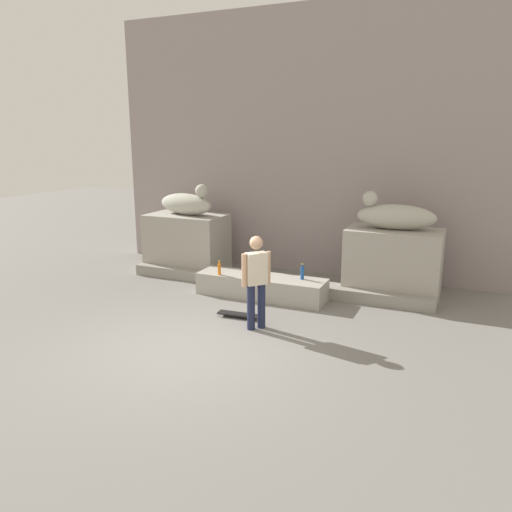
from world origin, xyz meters
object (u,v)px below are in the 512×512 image
object	(u,v)px
skater	(256,278)
statue_reclining_left	(187,203)
statue_reclining_right	(394,216)
skateboard	(238,314)
bottle_orange	(219,269)
bottle_blue	(302,273)

from	to	relation	value
skater	statue_reclining_left	bearing A→B (deg)	89.82
statue_reclining_left	statue_reclining_right	bearing A→B (deg)	13.21
statue_reclining_left	skater	world-z (taller)	statue_reclining_left
statue_reclining_right	skater	xyz separation A→B (m)	(-1.86, -2.86, -0.80)
statue_reclining_left	statue_reclining_right	size ratio (longest dim) A/B	1.03
skateboard	bottle_orange	world-z (taller)	bottle_orange
statue_reclining_left	bottle_blue	size ratio (longest dim) A/B	5.14
skateboard	bottle_blue	bearing A→B (deg)	58.37
skateboard	bottle_blue	distance (m)	1.72
skater	skateboard	distance (m)	1.07
skater	bottle_orange	xyz separation A→B (m)	(-1.47, 1.42, -0.34)
statue_reclining_left	statue_reclining_right	distance (m)	4.97
bottle_blue	statue_reclining_right	bearing A→B (deg)	33.31
bottle_orange	bottle_blue	size ratio (longest dim) A/B	0.95
bottle_orange	statue_reclining_left	bearing A→B (deg)	138.61
skateboard	statue_reclining_right	bearing A→B (deg)	42.80
skateboard	bottle_orange	xyz separation A→B (m)	(-0.95, 1.06, 0.52)
statue_reclining_left	bottle_blue	xyz separation A→B (m)	(3.35, -1.06, -1.13)
statue_reclining_right	bottle_orange	distance (m)	3.81
statue_reclining_left	bottle_orange	xyz separation A→B (m)	(1.63, -1.44, -1.14)
statue_reclining_right	skateboard	world-z (taller)	statue_reclining_right
skateboard	bottle_blue	world-z (taller)	bottle_blue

